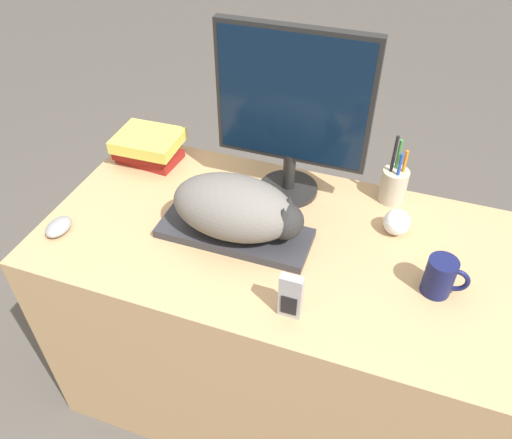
{
  "coord_description": "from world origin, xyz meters",
  "views": [
    {
      "loc": [
        0.28,
        -0.62,
        1.67
      ],
      "look_at": [
        -0.05,
        0.32,
        0.81
      ],
      "focal_mm": 35.0,
      "sensor_mm": 36.0,
      "label": 1
    }
  ],
  "objects": [
    {
      "name": "desk",
      "position": [
        0.0,
        0.33,
        0.37
      ],
      "size": [
        1.28,
        0.66,
        0.75
      ],
      "color": "tan",
      "rests_on": "ground_plane"
    },
    {
      "name": "keyboard",
      "position": [
        -0.11,
        0.3,
        0.76
      ],
      "size": [
        0.41,
        0.15,
        0.02
      ],
      "color": "#2D2D33",
      "rests_on": "desk"
    },
    {
      "name": "cat",
      "position": [
        -0.1,
        0.3,
        0.85
      ],
      "size": [
        0.35,
        0.2,
        0.16
      ],
      "color": "#66605B",
      "rests_on": "keyboard"
    },
    {
      "name": "monitor",
      "position": [
        -0.03,
        0.54,
        1.03
      ],
      "size": [
        0.42,
        0.18,
        0.5
      ],
      "color": "black",
      "rests_on": "desk"
    },
    {
      "name": "computer_mouse",
      "position": [
        -0.57,
        0.16,
        0.76
      ],
      "size": [
        0.06,
        0.09,
        0.03
      ],
      "color": "gray",
      "rests_on": "desk"
    },
    {
      "name": "coffee_mug",
      "position": [
        0.42,
        0.28,
        0.8
      ],
      "size": [
        0.1,
        0.07,
        0.1
      ],
      "color": "#141947",
      "rests_on": "desk"
    },
    {
      "name": "pen_cup",
      "position": [
        0.27,
        0.6,
        0.8
      ],
      "size": [
        0.08,
        0.08,
        0.22
      ],
      "color": "#B2A893",
      "rests_on": "desk"
    },
    {
      "name": "baseball",
      "position": [
        0.3,
        0.46,
        0.78
      ],
      "size": [
        0.07,
        0.07,
        0.07
      ],
      "color": "silver",
      "rests_on": "desk"
    },
    {
      "name": "phone",
      "position": [
        0.11,
        0.09,
        0.81
      ],
      "size": [
        0.05,
        0.02,
        0.12
      ],
      "color": "#99999E",
      "rests_on": "desk"
    },
    {
      "name": "book_stack",
      "position": [
        -0.5,
        0.55,
        0.8
      ],
      "size": [
        0.21,
        0.17,
        0.1
      ],
      "color": "maroon",
      "rests_on": "desk"
    }
  ]
}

